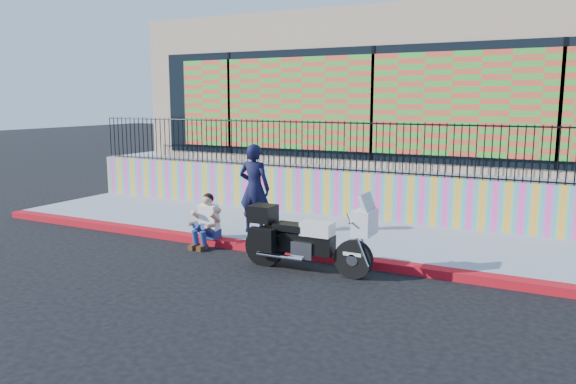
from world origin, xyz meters
The scene contains 10 objects.
ground centered at (0.00, 0.00, 0.00)m, with size 90.00×90.00×0.00m, color black.
red_curb centered at (0.00, 0.00, 0.07)m, with size 16.00×0.30×0.15m, color #AC0C18.
sidewalk centered at (0.00, 1.65, 0.07)m, with size 16.00×3.00×0.15m, color #8A91A6.
mural_wall centered at (0.00, 3.25, 0.70)m, with size 16.00×0.20×1.10m, color #FF43B1.
metal_fence centered at (0.00, 3.25, 1.85)m, with size 15.80×0.04×1.20m, color black, non-canonical shape.
elevated_platform centered at (0.00, 8.35, 0.62)m, with size 16.00×10.00×1.25m, color #8A91A6.
storefront_building centered at (0.00, 8.13, 3.25)m, with size 14.00×8.06×4.00m.
police_motorcycle centered at (0.52, -0.73, 0.61)m, with size 2.35×0.78×1.46m.
police_officer centered at (-1.44, 0.83, 1.10)m, with size 0.69×0.45×1.90m, color black.
seated_man centered at (-1.98, -0.22, 0.45)m, with size 0.54×0.71×1.06m.
Camera 1 is at (4.61, -9.26, 2.97)m, focal length 35.00 mm.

